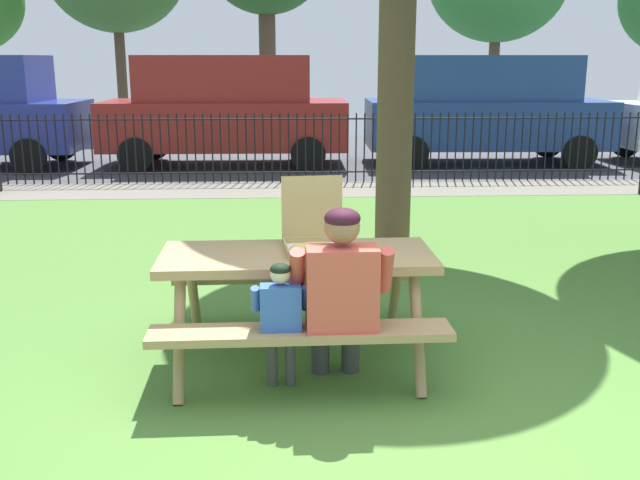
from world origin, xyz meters
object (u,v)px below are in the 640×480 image
Objects in this scene: picnic_table_foreground at (297,278)px; child_at_table at (281,316)px; pizza_box_open at (315,236)px; adult_at_table at (340,292)px; parked_car_center at (225,108)px; parked_car_right at (486,107)px.

child_at_table is (-0.11, -0.53, -0.07)m from picnic_table_foreground.
adult_at_table is at bearing -77.97° from pizza_box_open.
parked_car_center is at bearing 96.10° from child_at_table.
adult_at_table reaches higher than child_at_table.
child_at_table is at bearing -101.58° from picnic_table_foreground.
adult_at_table is 0.26× the size of parked_car_right.
parked_car_right reaches higher than picnic_table_foreground.
picnic_table_foreground is 3.84× the size of pizza_box_open.
picnic_table_foreground is 0.39× the size of parked_car_center.
pizza_box_open is at bearing -111.72° from parked_car_right.
picnic_table_foreground is at bearing 116.68° from adult_at_table.
pizza_box_open is 0.74m from child_at_table.
pizza_box_open is 9.50m from parked_car_center.
parked_car_right is at bearing -0.00° from parked_car_center.
adult_at_table is (0.13, -0.59, -0.20)m from pizza_box_open.
parked_car_right is (5.05, -0.00, 0.00)m from parked_car_center.
adult_at_table is 10.65m from parked_car_right.
parked_car_right reaches higher than adult_at_table.
child_at_table is 0.19× the size of parked_car_center.
picnic_table_foreground is at bearing -82.91° from parked_car_center.
child_at_table is 0.19× the size of parked_car_right.
adult_at_table is 10.11m from parked_car_center.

